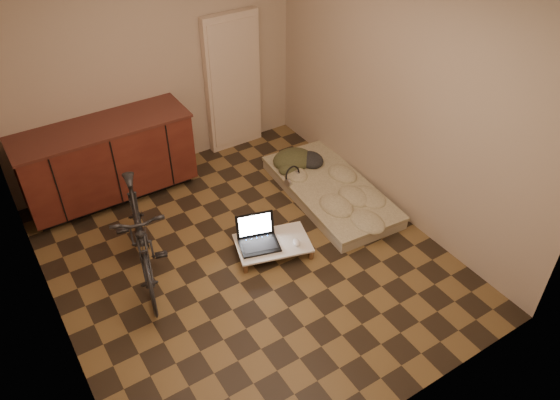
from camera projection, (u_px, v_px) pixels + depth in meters
room_shell at (241, 147)px, 4.59m from camera, size 3.50×4.00×2.60m
cabinets at (107, 161)px, 5.92m from camera, size 1.84×0.62×0.91m
appliance_panel at (233, 83)px, 6.56m from camera, size 0.70×0.10×1.70m
bicycle at (139, 230)px, 4.93m from camera, size 0.85×1.68×1.04m
futon at (330, 191)px, 6.14m from camera, size 0.97×1.81×0.15m
clothing_pile at (298, 155)px, 6.39m from camera, size 0.55×0.47×0.21m
headphones at (293, 175)px, 6.12m from camera, size 0.29×0.27×0.16m
lap_desk at (273, 243)px, 5.41m from camera, size 0.82×0.65×0.12m
laptop at (258, 239)px, 5.36m from camera, size 0.46×0.44×0.26m
mouse at (297, 242)px, 5.37m from camera, size 0.11×0.13×0.04m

